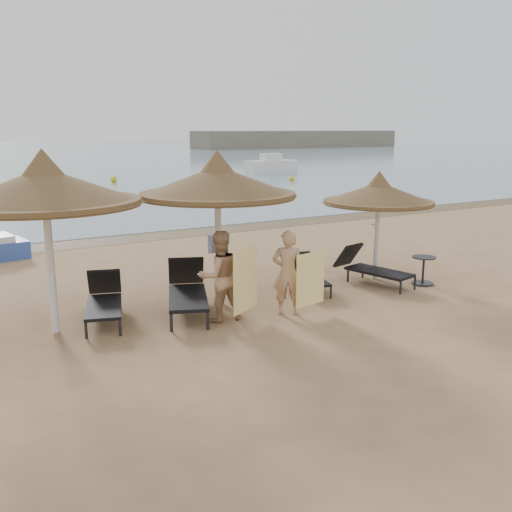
{
  "coord_description": "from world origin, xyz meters",
  "views": [
    {
      "loc": [
        -5.74,
        -8.22,
        3.47
      ],
      "look_at": [
        -0.23,
        1.2,
        1.02
      ],
      "focal_mm": 40.0,
      "sensor_mm": 36.0,
      "label": 1
    }
  ],
  "objects_px": {
    "lounger_far_left": "(104,299)",
    "palapa_left": "(44,188)",
    "side_table": "(423,271)",
    "person_right": "(288,266)",
    "palapa_right": "(379,194)",
    "lounger_far_right": "(370,267)",
    "palapa_center": "(217,182)",
    "lounger_near_left": "(187,290)",
    "person_left": "(219,269)",
    "lounger_near_right": "(305,274)"
  },
  "relations": [
    {
      "from": "lounger_far_left",
      "to": "palapa_left",
      "type": "bearing_deg",
      "value": -145.54
    },
    {
      "from": "side_table",
      "to": "person_right",
      "type": "relative_size",
      "value": 0.34
    },
    {
      "from": "palapa_right",
      "to": "palapa_left",
      "type": "bearing_deg",
      "value": 179.54
    },
    {
      "from": "lounger_far_left",
      "to": "lounger_far_right",
      "type": "height_order",
      "value": "lounger_far_right"
    },
    {
      "from": "palapa_center",
      "to": "lounger_far_right",
      "type": "distance_m",
      "value": 4.22
    },
    {
      "from": "palapa_center",
      "to": "person_right",
      "type": "height_order",
      "value": "palapa_center"
    },
    {
      "from": "lounger_far_right",
      "to": "lounger_near_left",
      "type": "bearing_deg",
      "value": 164.38
    },
    {
      "from": "palapa_left",
      "to": "lounger_near_left",
      "type": "relative_size",
      "value": 1.44
    },
    {
      "from": "lounger_near_left",
      "to": "person_left",
      "type": "xyz_separation_m",
      "value": [
        0.28,
        -0.82,
        0.55
      ]
    },
    {
      "from": "lounger_far_left",
      "to": "lounger_far_right",
      "type": "distance_m",
      "value": 5.96
    },
    {
      "from": "palapa_center",
      "to": "lounger_near_left",
      "type": "height_order",
      "value": "palapa_center"
    },
    {
      "from": "lounger_near_right",
      "to": "lounger_far_right",
      "type": "bearing_deg",
      "value": 0.2
    },
    {
      "from": "lounger_near_right",
      "to": "lounger_far_right",
      "type": "relative_size",
      "value": 0.89
    },
    {
      "from": "lounger_near_right",
      "to": "side_table",
      "type": "relative_size",
      "value": 2.72
    },
    {
      "from": "lounger_near_right",
      "to": "person_left",
      "type": "xyz_separation_m",
      "value": [
        -2.59,
        -0.98,
        0.64
      ]
    },
    {
      "from": "lounger_near_left",
      "to": "side_table",
      "type": "xyz_separation_m",
      "value": [
        5.39,
        -0.92,
        -0.12
      ]
    },
    {
      "from": "lounger_far_right",
      "to": "person_left",
      "type": "relative_size",
      "value": 1.01
    },
    {
      "from": "lounger_far_left",
      "to": "lounger_near_right",
      "type": "height_order",
      "value": "lounger_far_left"
    },
    {
      "from": "person_right",
      "to": "palapa_right",
      "type": "bearing_deg",
      "value": -127.13
    },
    {
      "from": "person_left",
      "to": "lounger_far_right",
      "type": "bearing_deg",
      "value": -169.47
    },
    {
      "from": "palapa_right",
      "to": "person_right",
      "type": "xyz_separation_m",
      "value": [
        -3.22,
        -1.15,
        -1.06
      ]
    },
    {
      "from": "side_table",
      "to": "palapa_right",
      "type": "bearing_deg",
      "value": 124.01
    },
    {
      "from": "palapa_left",
      "to": "person_left",
      "type": "distance_m",
      "value": 3.27
    },
    {
      "from": "lounger_far_left",
      "to": "person_left",
      "type": "relative_size",
      "value": 1.0
    },
    {
      "from": "palapa_left",
      "to": "person_right",
      "type": "height_order",
      "value": "palapa_left"
    },
    {
      "from": "palapa_center",
      "to": "lounger_far_left",
      "type": "xyz_separation_m",
      "value": [
        -2.27,
        0.22,
        -2.07
      ]
    },
    {
      "from": "palapa_right",
      "to": "lounger_near_left",
      "type": "relative_size",
      "value": 1.15
    },
    {
      "from": "palapa_left",
      "to": "palapa_center",
      "type": "xyz_separation_m",
      "value": [
        3.21,
        0.08,
        -0.07
      ]
    },
    {
      "from": "lounger_far_left",
      "to": "side_table",
      "type": "xyz_separation_m",
      "value": [
        6.92,
        -1.26,
        -0.07
      ]
    },
    {
      "from": "palapa_right",
      "to": "person_left",
      "type": "relative_size",
      "value": 1.31
    },
    {
      "from": "lounger_far_left",
      "to": "person_right",
      "type": "bearing_deg",
      "value": -8.6
    },
    {
      "from": "lounger_far_right",
      "to": "side_table",
      "type": "bearing_deg",
      "value": -47.49
    },
    {
      "from": "palapa_left",
      "to": "side_table",
      "type": "bearing_deg",
      "value": -7.05
    },
    {
      "from": "palapa_center",
      "to": "lounger_far_right",
      "type": "xyz_separation_m",
      "value": [
        3.66,
        -0.36,
        -2.06
      ]
    },
    {
      "from": "palapa_right",
      "to": "side_table",
      "type": "relative_size",
      "value": 3.98
    },
    {
      "from": "lounger_far_right",
      "to": "person_left",
      "type": "xyz_separation_m",
      "value": [
        -4.13,
        -0.59,
        0.6
      ]
    },
    {
      "from": "lounger_near_right",
      "to": "person_right",
      "type": "xyz_separation_m",
      "value": [
        -1.32,
        -1.31,
        0.61
      ]
    },
    {
      "from": "person_right",
      "to": "palapa_center",
      "type": "bearing_deg",
      "value": -24.48
    },
    {
      "from": "lounger_far_left",
      "to": "lounger_near_left",
      "type": "xyz_separation_m",
      "value": [
        1.52,
        -0.34,
        0.05
      ]
    },
    {
      "from": "lounger_far_left",
      "to": "lounger_near_right",
      "type": "xyz_separation_m",
      "value": [
        4.4,
        -0.18,
        -0.04
      ]
    },
    {
      "from": "lounger_far_right",
      "to": "person_left",
      "type": "bearing_deg",
      "value": 175.49
    },
    {
      "from": "palapa_left",
      "to": "lounger_near_right",
      "type": "height_order",
      "value": "palapa_left"
    },
    {
      "from": "palapa_right",
      "to": "lounger_near_right",
      "type": "relative_size",
      "value": 1.46
    },
    {
      "from": "palapa_center",
      "to": "person_right",
      "type": "relative_size",
      "value": 1.64
    },
    {
      "from": "person_left",
      "to": "lounger_far_left",
      "type": "bearing_deg",
      "value": -30.34
    },
    {
      "from": "palapa_center",
      "to": "person_left",
      "type": "bearing_deg",
      "value": -115.96
    },
    {
      "from": "lounger_near_right",
      "to": "person_left",
      "type": "bearing_deg",
      "value": -144.78
    },
    {
      "from": "palapa_center",
      "to": "side_table",
      "type": "height_order",
      "value": "palapa_center"
    },
    {
      "from": "lounger_far_left",
      "to": "lounger_near_right",
      "type": "bearing_deg",
      "value": 14.92
    },
    {
      "from": "lounger_far_left",
      "to": "person_left",
      "type": "distance_m",
      "value": 2.23
    }
  ]
}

